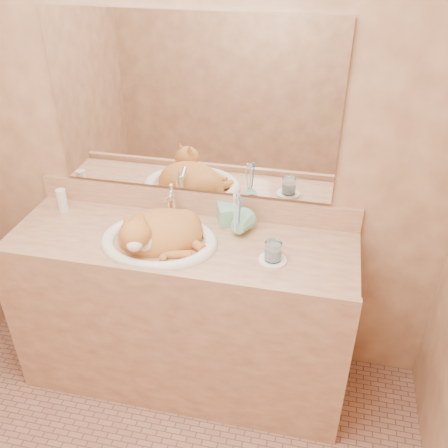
% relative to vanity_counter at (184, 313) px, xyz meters
% --- Properties ---
extents(wall_back, '(2.40, 0.02, 2.50)m').
position_rel_vanity_counter_xyz_m(wall_back, '(0.00, 0.28, 0.82)').
color(wall_back, '#926242').
rests_on(wall_back, ground).
extents(vanity_counter, '(1.60, 0.55, 0.85)m').
position_rel_vanity_counter_xyz_m(vanity_counter, '(0.00, 0.00, 0.00)').
color(vanity_counter, '#966243').
rests_on(vanity_counter, floor).
extents(mirror, '(1.30, 0.02, 0.80)m').
position_rel_vanity_counter_xyz_m(mirror, '(0.00, 0.26, 0.97)').
color(mirror, white).
rests_on(mirror, wall_back).
extents(sink_basin, '(0.53, 0.45, 0.16)m').
position_rel_vanity_counter_xyz_m(sink_basin, '(-0.09, -0.02, 0.51)').
color(sink_basin, white).
rests_on(sink_basin, vanity_counter).
extents(faucet, '(0.06, 0.13, 0.17)m').
position_rel_vanity_counter_xyz_m(faucet, '(-0.09, 0.18, 0.51)').
color(faucet, white).
rests_on(faucet, vanity_counter).
extents(cat, '(0.48, 0.44, 0.21)m').
position_rel_vanity_counter_xyz_m(cat, '(-0.09, -0.02, 0.49)').
color(cat, '#B16429').
rests_on(cat, sink_basin).
extents(soap_dispenser, '(0.12, 0.12, 0.20)m').
position_rel_vanity_counter_xyz_m(soap_dispenser, '(0.20, 0.17, 0.53)').
color(soap_dispenser, '#7DC9A5').
rests_on(soap_dispenser, vanity_counter).
extents(toothbrush_cup, '(0.13, 0.13, 0.10)m').
position_rel_vanity_counter_xyz_m(toothbrush_cup, '(0.25, 0.09, 0.48)').
color(toothbrush_cup, '#7DC9A5').
rests_on(toothbrush_cup, vanity_counter).
extents(toothbrushes, '(0.04, 0.04, 0.23)m').
position_rel_vanity_counter_xyz_m(toothbrushes, '(0.25, 0.09, 0.56)').
color(toothbrushes, white).
rests_on(toothbrushes, toothbrush_cup).
extents(saucer, '(0.12, 0.12, 0.01)m').
position_rel_vanity_counter_xyz_m(saucer, '(0.43, -0.05, 0.43)').
color(saucer, white).
rests_on(saucer, vanity_counter).
extents(water_glass, '(0.07, 0.07, 0.09)m').
position_rel_vanity_counter_xyz_m(water_glass, '(0.43, -0.05, 0.48)').
color(water_glass, white).
rests_on(water_glass, saucer).
extents(lotion_bottle, '(0.05, 0.05, 0.12)m').
position_rel_vanity_counter_xyz_m(lotion_bottle, '(-0.65, 0.15, 0.48)').
color(lotion_bottle, white).
rests_on(lotion_bottle, vanity_counter).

